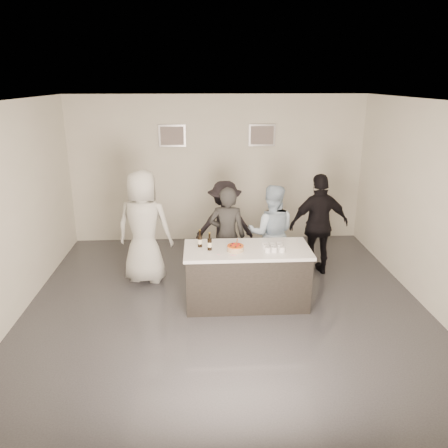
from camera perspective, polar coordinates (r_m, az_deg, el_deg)
The scene contains 19 objects.
floor at distance 6.72m, azimuth 0.23°, elevation -10.70°, with size 6.00×6.00×0.00m, color #3D3D42.
ceiling at distance 5.88m, azimuth 0.27°, elevation 15.77°, with size 6.00×6.00×0.00m, color white.
wall_back at distance 9.05m, azimuth -0.86°, elevation 7.11°, with size 6.00×0.04×3.00m, color silver.
wall_front at distance 3.38m, azimuth 3.30°, elevation -13.15°, with size 6.00×0.04×3.00m, color silver.
wall_left at distance 6.68m, azimuth -26.40°, elevation 1.06°, with size 0.04×6.00×3.00m, color silver.
wall_right at distance 6.98m, azimuth 25.68°, elevation 1.86°, with size 0.04×6.00×3.00m, color silver.
picture_left at distance 8.92m, azimuth -6.78°, elevation 11.37°, with size 0.54×0.04×0.44m, color #B2B2B7.
picture_right at distance 8.99m, azimuth 4.98°, elevation 11.49°, with size 0.54×0.04×0.44m, color #B2B2B7.
bar_counter at distance 6.63m, azimuth 2.98°, elevation -6.79°, with size 1.86×0.86×0.90m, color white.
cake at distance 6.34m, azimuth 1.50°, elevation -3.20°, with size 0.24×0.24×0.07m, color #E15817.
beer_bottle_a at distance 6.46m, azimuth -3.17°, elevation -1.91°, with size 0.07×0.07×0.26m, color black.
beer_bottle_b at distance 6.34m, azimuth -1.89°, elevation -2.32°, with size 0.07×0.07×0.26m, color black.
tumbler_cluster at distance 6.43m, azimuth 6.46°, elevation -2.99°, with size 0.30×0.30×0.08m, color gold.
candles at distance 6.19m, azimuth 0.36°, elevation -4.10°, with size 0.24×0.08×0.01m, color pink.
person_main_black at distance 7.14m, azimuth 0.40°, elevation -1.60°, with size 0.60×0.40×1.65m, color #262626.
person_main_blue at distance 7.34m, azimuth 6.18°, elevation -1.18°, with size 0.80×0.62×1.65m, color #AAC4DE.
person_guest_left at distance 7.32m, azimuth -10.44°, elevation -0.39°, with size 0.93×0.61×1.90m, color silver.
person_guest_right at distance 7.68m, azimuth 12.31°, elevation -0.10°, with size 1.04×0.43×1.78m, color black.
person_guest_back at distance 7.78m, azimuth 0.09°, elevation -0.12°, with size 1.03×0.59×1.60m, color black.
Camera 1 is at (-0.35, -5.87, 3.27)m, focal length 35.00 mm.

